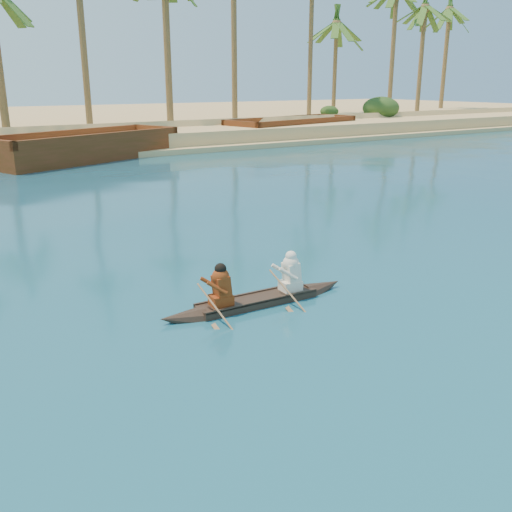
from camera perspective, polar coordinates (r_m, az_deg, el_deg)
ground at (r=15.55m, az=0.67°, el=-0.30°), size 160.00×160.00×0.00m
shrub_cluster at (r=44.79m, az=-22.48°, el=11.43°), size 100.00×6.00×2.40m
canoe at (r=12.35m, az=0.10°, el=-3.82°), size 4.51×0.76×1.24m
barge_mid at (r=37.05m, az=-16.65°, el=10.29°), size 12.68×8.12×2.01m
barge_right at (r=48.96m, az=3.63°, el=12.46°), size 12.81×6.61×2.04m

